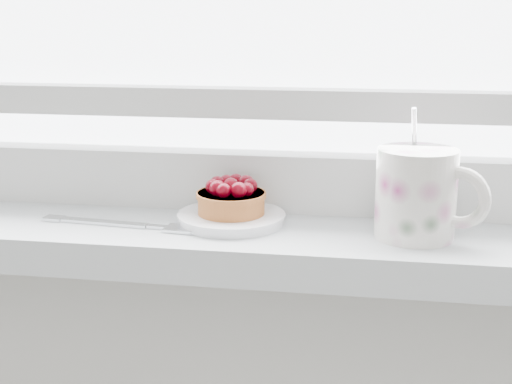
% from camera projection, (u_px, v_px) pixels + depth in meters
% --- Properties ---
extents(saucer, '(0.12, 0.12, 0.01)m').
position_uv_depth(saucer, '(231.00, 218.00, 0.82)').
color(saucer, white).
rests_on(saucer, windowsill).
extents(raspberry_tart, '(0.08, 0.08, 0.04)m').
position_uv_depth(raspberry_tart, '(231.00, 197.00, 0.81)').
color(raspberry_tart, '#9A4F21').
rests_on(raspberry_tart, saucer).
extents(floral_mug, '(0.13, 0.11, 0.14)m').
position_uv_depth(floral_mug, '(419.00, 192.00, 0.76)').
color(floral_mug, silver).
rests_on(floral_mug, windowsill).
extents(fork, '(0.22, 0.04, 0.00)m').
position_uv_depth(fork, '(132.00, 225.00, 0.81)').
color(fork, silver).
rests_on(fork, windowsill).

